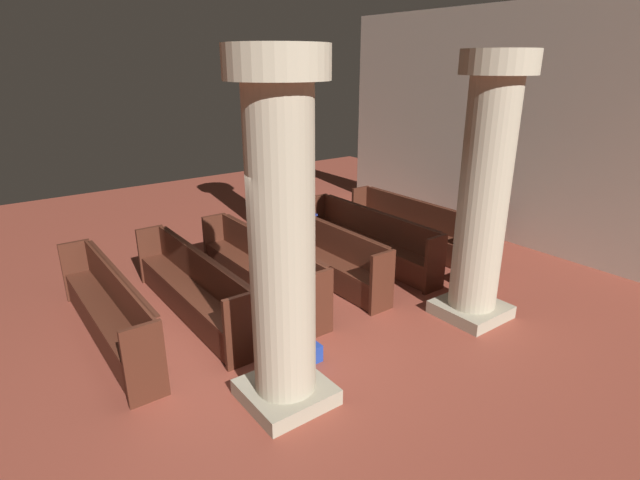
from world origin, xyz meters
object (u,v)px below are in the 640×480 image
pew_row_3 (261,265)px  kneeler_box_red (469,278)px  pew_row_5 (108,306)px  pew_row_2 (320,250)px  hymn_book (311,215)px  pew_row_1 (370,236)px  kneeler_box_blue (304,349)px  pillar_aisle_rear (282,237)px  pillar_far_side (276,145)px  pew_row_4 (191,284)px  lectern (480,228)px  pillar_aisle_side (484,189)px  pew_row_0 (414,224)px

pew_row_3 → kneeler_box_red: 3.36m
kneeler_box_red → pew_row_5: bearing=-109.0°
pew_row_2 → hymn_book: (-0.50, 0.18, 0.45)m
pew_row_1 → pew_row_3: size_ratio=1.00×
hymn_book → kneeler_box_blue: 3.07m
pillar_aisle_rear → hymn_book: (-2.89, 2.42, -0.93)m
pillar_far_side → pillar_aisle_rear: size_ratio=1.00×
hymn_book → pew_row_1: bearing=62.5°
pew_row_4 → kneeler_box_blue: size_ratio=7.24×
kneeler_box_red → pillar_aisle_rear: bearing=-80.9°
pillar_far_side → kneeler_box_blue: size_ratio=8.29×
pew_row_2 → lectern: bearing=75.3°
pew_row_5 → pillar_aisle_side: bearing=61.1°
pew_row_3 → pew_row_0: bearing=90.0°
pillar_aisle_rear → pew_row_5: bearing=-153.9°
pew_row_2 → pew_row_5: same height
kneeler_box_red → kneeler_box_blue: bearing=-88.5°
pillar_aisle_side → kneeler_box_red: (-0.64, 0.78, -1.74)m
pew_row_4 → pillar_far_side: pillar_far_side is taller
pew_row_0 → kneeler_box_blue: pew_row_0 is taller
lectern → kneeler_box_red: size_ratio=3.31×
hymn_book → pew_row_5: bearing=-82.1°
hymn_book → kneeler_box_red: (2.25, 1.53, -0.80)m
pillar_aisle_rear → kneeler_box_blue: bearing=131.5°
pew_row_2 → kneeler_box_blue: bearing=-41.2°
pillar_aisle_rear → hymn_book: 3.88m
pillar_aisle_side → lectern: (-1.56, 2.26, -1.42)m
pillar_far_side → kneeler_box_red: pillar_far_side is taller
pillar_far_side → pew_row_1: bearing=11.6°
pew_row_2 → pew_row_4: same height
lectern → hymn_book: lectern is taller
pew_row_3 → pillar_aisle_rear: size_ratio=0.87×
pillar_aisle_side → hymn_book: (-2.89, -0.75, -0.93)m
pillar_far_side → pillar_aisle_rear: 5.55m
pew_row_2 → pew_row_5: 3.41m
pew_row_1 → pew_row_2: 1.14m
pew_row_4 → pillar_aisle_rear: bearing=0.9°
pillar_aisle_side → pew_row_4: bearing=-126.7°
hymn_book → pew_row_2: bearing=-20.1°
pew_row_5 → hymn_book: hymn_book is taller
kneeler_box_red → pew_row_1: bearing=-161.9°
pew_row_0 → pillar_far_side: size_ratio=0.87×
pillar_far_side → kneeler_box_blue: pillar_far_side is taller
pillar_far_side → kneeler_box_red: 4.58m
pillar_aisle_side → pillar_aisle_rear: same height
pew_row_1 → pew_row_2: same height
pew_row_4 → kneeler_box_red: pew_row_4 is taller
pew_row_5 → lectern: 6.66m
kneeler_box_blue → pew_row_0: bearing=115.4°
pew_row_3 → pew_row_4: (0.00, -1.14, 0.00)m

